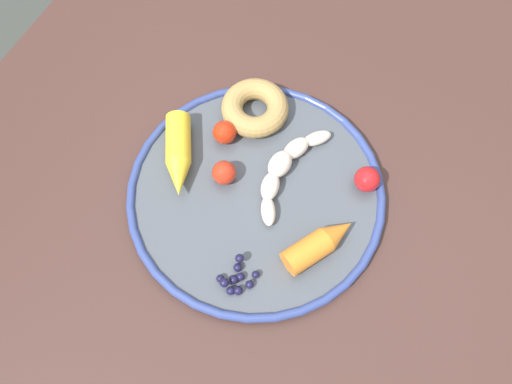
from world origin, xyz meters
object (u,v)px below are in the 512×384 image
at_px(carrot_orange, 320,244).
at_px(donut, 255,108).
at_px(carrot_yellow, 178,155).
at_px(tomato_near, 225,132).
at_px(dining_table, 263,190).
at_px(banana, 285,168).
at_px(blueberry_pile, 236,278).
at_px(plate, 256,193).
at_px(tomato_far, 367,179).
at_px(tomato_mid, 224,173).

height_order(carrot_orange, donut, carrot_orange).
bearing_deg(carrot_yellow, tomato_near, -33.87).
distance_m(dining_table, carrot_yellow, 0.16).
bearing_deg(donut, tomato_near, 160.21).
bearing_deg(tomato_near, banana, -96.84).
bearing_deg(blueberry_pile, dining_table, 14.19).
relative_size(carrot_orange, carrot_yellow, 0.85).
bearing_deg(banana, donut, 49.17).
distance_m(banana, tomato_near, 0.10).
distance_m(plate, donut, 0.13).
height_order(banana, carrot_yellow, carrot_yellow).
bearing_deg(donut, banana, -130.83).
xyz_separation_m(dining_table, tomato_far, (0.03, -0.14, 0.11)).
xyz_separation_m(carrot_orange, tomato_near, (0.10, 0.19, -0.00)).
bearing_deg(dining_table, carrot_orange, -124.83).
bearing_deg(carrot_yellow, carrot_orange, -98.47).
height_order(plate, tomato_near, tomato_near).
bearing_deg(carrot_yellow, plate, -88.47).
relative_size(carrot_orange, tomato_mid, 3.15).
height_order(carrot_yellow, tomato_far, same).
xyz_separation_m(carrot_yellow, tomato_mid, (0.00, -0.07, -0.00)).
bearing_deg(carrot_orange, banana, 46.35).
relative_size(carrot_orange, tomato_far, 2.97).
xyz_separation_m(dining_table, carrot_orange, (-0.08, -0.12, 0.11)).
bearing_deg(tomato_far, donut, 78.38).
height_order(dining_table, plate, plate).
bearing_deg(tomato_far, tomato_mid, 112.76).
bearing_deg(dining_table, carrot_yellow, 114.82).
height_order(plate, banana, banana).
xyz_separation_m(banana, donut, (0.07, 0.08, 0.00)).
distance_m(tomato_near, tomato_far, 0.21).
xyz_separation_m(banana, carrot_orange, (-0.08, -0.09, 0.01)).
bearing_deg(tomato_mid, donut, 4.20).
bearing_deg(carrot_orange, tomato_far, -11.07).
height_order(carrot_yellow, blueberry_pile, carrot_yellow).
height_order(banana, donut, donut).
height_order(tomato_near, tomato_mid, same).
xyz_separation_m(banana, tomato_mid, (-0.05, 0.07, 0.00)).
xyz_separation_m(carrot_yellow, tomato_far, (0.08, -0.25, -0.00)).
bearing_deg(tomato_mid, tomato_near, 26.68).
distance_m(donut, tomato_near, 0.06).
distance_m(tomato_near, tomato_mid, 0.06).
height_order(dining_table, banana, banana).
relative_size(donut, blueberry_pile, 1.90).
relative_size(carrot_yellow, blueberry_pile, 2.41).
distance_m(carrot_orange, carrot_yellow, 0.23).
bearing_deg(plate, dining_table, 13.29).
bearing_deg(plate, blueberry_pile, -165.46).
height_order(banana, tomato_near, tomato_near).
relative_size(dining_table, tomato_mid, 37.31).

